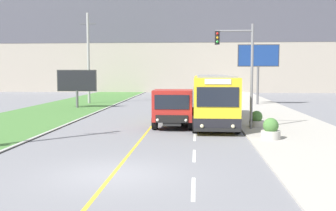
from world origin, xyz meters
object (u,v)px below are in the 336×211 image
billboard_large (258,59)px  billboard_small (77,82)px  utility_pole_far (88,58)px  planter_round_near (271,130)px  traffic_light_mast (241,63)px  dump_truck (174,108)px  planter_round_second (257,120)px  city_bus (213,99)px

billboard_large → billboard_small: bearing=-165.8°
utility_pole_far → planter_round_near: bearing=-54.8°
traffic_light_mast → billboard_small: traffic_light_mast is taller
billboard_large → billboard_small: 18.36m
utility_pole_far → billboard_large: 17.94m
dump_truck → planter_round_near: size_ratio=5.80×
traffic_light_mast → planter_round_near: bearing=-72.8°
billboard_large → planter_round_near: (-2.58, -21.09, -4.24)m
dump_truck → planter_round_near: bearing=-40.3°
dump_truck → planter_round_second: dump_truck is taller
city_bus → planter_round_second: size_ratio=11.77×
city_bus → utility_pole_far: size_ratio=1.21×
billboard_small → planter_round_near: size_ratio=3.52×
planter_round_second → city_bus: bearing=136.5°
city_bus → planter_round_near: (2.63, -6.73, -1.08)m
billboard_small → city_bus: bearing=-38.5°
billboard_small → planter_round_second: bearing=-39.4°
planter_round_second → traffic_light_mast: bearing=-146.4°
dump_truck → traffic_light_mast: 4.96m
billboard_large → planter_round_second: billboard_large is taller
planter_round_second → billboard_small: bearing=140.6°
dump_truck → planter_round_second: (5.10, -0.08, -0.70)m
dump_truck → utility_pole_far: utility_pole_far is taller
utility_pole_far → planter_round_second: bearing=-48.8°
dump_truck → traffic_light_mast: (4.05, -0.79, 2.76)m
traffic_light_mast → billboard_small: bearing=137.0°
city_bus → planter_round_near: bearing=-68.7°
billboard_large → planter_round_second: size_ratio=6.23×
dump_truck → planter_round_second: 5.15m
billboard_small → planter_round_near: 22.54m
city_bus → billboard_small: (-12.46, 9.90, 0.88)m
billboard_small → planter_round_second: size_ratio=3.78×
utility_pole_far → traffic_light_mast: 23.11m
billboard_small → planter_round_near: (15.09, -16.63, -1.97)m
traffic_light_mast → planter_round_near: size_ratio=5.84×
utility_pole_far → planter_round_near: size_ratio=9.03×
utility_pole_far → traffic_light_mast: (14.24, -18.17, -0.93)m
dump_truck → billboard_small: bearing=129.0°
planter_round_near → billboard_small: bearing=132.2°
utility_pole_far → billboard_small: 5.67m
traffic_light_mast → planter_round_second: traffic_light_mast is taller
city_bus → billboard_large: (5.20, 14.36, 3.15)m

